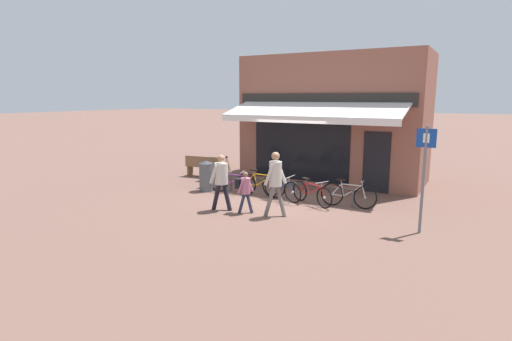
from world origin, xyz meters
TOP-DOWN VIEW (x-y plane):
  - ground_plane at (0.00, 0.00)m, footprint 160.00×160.00m
  - shop_front at (0.41, 4.17)m, footprint 6.90×4.72m
  - bike_rack_rail at (0.21, 0.37)m, footprint 4.42×0.04m
  - bicycle_purple at (-1.74, 0.15)m, footprint 1.67×0.52m
  - bicycle_orange at (-0.70, 0.23)m, footprint 1.79×0.52m
  - bicycle_blue at (0.13, 0.09)m, footprint 1.65×0.73m
  - bicycle_red at (1.17, 0.10)m, footprint 1.59×0.81m
  - bicycle_silver at (2.23, 0.37)m, footprint 1.68×0.52m
  - pedestrian_adult at (-0.87, -1.77)m, footprint 0.61×0.60m
  - pedestrian_child at (-0.13, -1.69)m, footprint 0.49×0.46m
  - pedestrian_second_adult at (0.77, -1.55)m, footprint 0.60×0.57m
  - litter_bin at (-2.72, -0.03)m, footprint 0.51×0.51m
  - parking_sign at (4.43, -1.03)m, footprint 0.44×0.07m
  - park_bench at (-4.29, 1.92)m, footprint 1.64×0.63m

SIDE VIEW (x-z plane):
  - ground_plane at x=0.00m, z-range 0.00..0.00m
  - bicycle_red at x=1.17m, z-range -0.04..0.75m
  - bicycle_purple at x=-1.74m, z-range -0.04..0.76m
  - bicycle_silver at x=2.23m, z-range -0.05..0.80m
  - bicycle_blue at x=0.13m, z-range -0.06..0.80m
  - bicycle_orange at x=-0.70m, z-range -0.05..0.84m
  - park_bench at x=-4.29m, z-range 0.03..0.90m
  - bike_rack_rail at x=0.21m, z-range 0.20..0.77m
  - litter_bin at x=-2.72m, z-range 0.00..1.07m
  - pedestrian_child at x=-0.13m, z-range 0.14..1.34m
  - pedestrian_adult at x=-0.87m, z-range 0.17..1.81m
  - pedestrian_second_adult at x=0.77m, z-range 0.20..2.01m
  - parking_sign at x=4.43m, z-range 0.28..2.87m
  - shop_front at x=0.41m, z-range 0.00..4.82m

